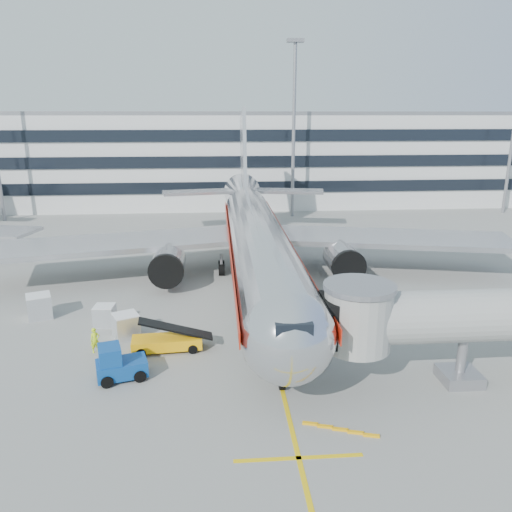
{
  "coord_description": "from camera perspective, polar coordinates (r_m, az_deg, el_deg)",
  "views": [
    {
      "loc": [
        -3.47,
        -33.23,
        15.19
      ],
      "look_at": [
        -0.41,
        5.92,
        4.0
      ],
      "focal_mm": 35.0,
      "sensor_mm": 36.0,
      "label": 1
    }
  ],
  "objects": [
    {
      "name": "ground",
      "position": [
        36.7,
        1.37,
        -8.55
      ],
      "size": [
        180.0,
        180.0,
        0.0
      ],
      "primitive_type": "plane",
      "color": "gray",
      "rests_on": "ground"
    },
    {
      "name": "ramp_worker",
      "position": [
        34.94,
        -17.92,
        -9.15
      ],
      "size": [
        0.74,
        0.65,
        1.7
      ],
      "primitive_type": "imported",
      "rotation": [
        0.0,
        0.0,
        0.48
      ],
      "color": "#CCF319",
      "rests_on": "ground"
    },
    {
      "name": "light_mast_centre",
      "position": [
        76.1,
        4.36,
        15.63
      ],
      "size": [
        2.4,
        1.2,
        25.45
      ],
      "color": "gray",
      "rests_on": "ground"
    },
    {
      "name": "lead_in_line",
      "position": [
        45.95,
        0.11,
        -3.39
      ],
      "size": [
        0.25,
        70.0,
        0.01
      ],
      "primitive_type": "cube",
      "color": "yellow",
      "rests_on": "ground"
    },
    {
      "name": "cargo_container_right",
      "position": [
        42.08,
        -23.53,
        -5.29
      ],
      "size": [
        2.26,
        2.26,
        1.85
      ],
      "color": "silver",
      "rests_on": "ground"
    },
    {
      "name": "baggage_tug",
      "position": [
        31.24,
        -15.48,
        -11.85
      ],
      "size": [
        3.25,
        2.51,
        2.18
      ],
      "color": "navy",
      "rests_on": "ground"
    },
    {
      "name": "terminal",
      "position": [
        91.54,
        -2.33,
        11.26
      ],
      "size": [
        150.0,
        24.25,
        15.6
      ],
      "color": "silver",
      "rests_on": "ground"
    },
    {
      "name": "belt_loader",
      "position": [
        34.15,
        -10.15,
        -9.56
      ],
      "size": [
        4.89,
        2.07,
        2.31
      ],
      "color": "#FBAC0A",
      "rests_on": "ground"
    },
    {
      "name": "jet_bridge",
      "position": [
        31.77,
        25.59,
        -6.61
      ],
      "size": [
        17.8,
        4.5,
        7.0
      ],
      "color": "silver",
      "rests_on": "ground"
    },
    {
      "name": "main_jet",
      "position": [
        46.4,
        -0.06,
        2.25
      ],
      "size": [
        50.95,
        48.7,
        16.06
      ],
      "color": "silver",
      "rests_on": "ground"
    },
    {
      "name": "stop_bar",
      "position": [
        24.75,
        4.9,
        -22.01
      ],
      "size": [
        6.0,
        0.25,
        0.01
      ],
      "primitive_type": "cube",
      "color": "yellow",
      "rests_on": "ground"
    },
    {
      "name": "cargo_container_left",
      "position": [
        38.98,
        -16.9,
        -6.52
      ],
      "size": [
        1.55,
        1.55,
        1.55
      ],
      "color": "silver",
      "rests_on": "ground"
    },
    {
      "name": "cargo_container_front",
      "position": [
        36.49,
        -14.62,
        -7.73
      ],
      "size": [
        2.19,
        2.19,
        1.75
      ],
      "color": "silver",
      "rests_on": "ground"
    }
  ]
}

